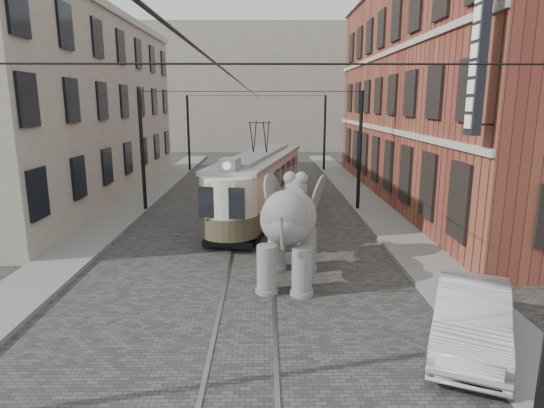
{
  "coord_description": "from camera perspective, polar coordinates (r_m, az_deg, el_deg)",
  "views": [
    {
      "loc": [
        0.51,
        -16.91,
        5.4
      ],
      "look_at": [
        0.72,
        -1.87,
        2.1
      ],
      "focal_mm": 30.48,
      "sensor_mm": 36.0,
      "label": 1
    }
  ],
  "objects": [
    {
      "name": "sidewalk_right",
      "position": [
        18.56,
        16.51,
        -4.83
      ],
      "size": [
        2.0,
        60.0,
        0.15
      ],
      "primitive_type": "cube",
      "color": "slate",
      "rests_on": "ground"
    },
    {
      "name": "catenary",
      "position": [
        22.06,
        -2.65,
        6.11
      ],
      "size": [
        11.0,
        30.2,
        6.0
      ],
      "primitive_type": null,
      "color": "black",
      "rests_on": "ground"
    },
    {
      "name": "ground",
      "position": [
        17.76,
        -2.41,
        -5.34
      ],
      "size": [
        120.0,
        120.0,
        0.0
      ],
      "primitive_type": "plane",
      "color": "#464341"
    },
    {
      "name": "tram",
      "position": [
        22.25,
        -1.5,
        4.28
      ],
      "size": [
        4.67,
        11.67,
        4.54
      ],
      "primitive_type": null,
      "rotation": [
        0.0,
        0.0,
        -0.21
      ],
      "color": "beige",
      "rests_on": "ground"
    },
    {
      "name": "tram_rails",
      "position": [
        17.76,
        -2.41,
        -5.3
      ],
      "size": [
        1.54,
        80.0,
        0.02
      ],
      "primitive_type": null,
      "color": "slate",
      "rests_on": "ground"
    },
    {
      "name": "sidewalk_left",
      "position": [
        19.07,
        -22.41,
        -4.81
      ],
      "size": [
        2.0,
        60.0,
        0.15
      ],
      "primitive_type": "cube",
      "color": "slate",
      "rests_on": "ground"
    },
    {
      "name": "stucco_building",
      "position": [
        29.28,
        -24.38,
        10.51
      ],
      "size": [
        7.0,
        24.0,
        10.0
      ],
      "primitive_type": "cube",
      "color": "gray",
      "rests_on": "ground"
    },
    {
      "name": "distant_block",
      "position": [
        56.94,
        -1.34,
        13.98
      ],
      "size": [
        28.0,
        10.0,
        14.0
      ],
      "primitive_type": "cube",
      "color": "gray",
      "rests_on": "ground"
    },
    {
      "name": "brick_building",
      "position": [
        27.96,
        21.81,
        12.75
      ],
      "size": [
        8.0,
        26.0,
        12.0
      ],
      "primitive_type": "cube",
      "color": "maroon",
      "rests_on": "ground"
    },
    {
      "name": "parked_car",
      "position": [
        11.53,
        23.4,
        -12.68
      ],
      "size": [
        3.18,
        4.59,
        1.43
      ],
      "primitive_type": "imported",
      "rotation": [
        0.0,
        0.0,
        -0.42
      ],
      "color": "#A5A4A8",
      "rests_on": "ground"
    },
    {
      "name": "elephant",
      "position": [
        14.04,
        2.07,
        -3.42
      ],
      "size": [
        3.65,
        5.56,
        3.16
      ],
      "primitive_type": null,
      "rotation": [
        0.0,
        0.0,
        -0.16
      ],
      "color": "slate",
      "rests_on": "ground"
    }
  ]
}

